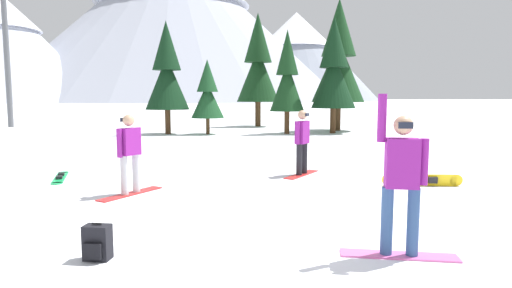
# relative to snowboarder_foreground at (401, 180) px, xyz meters

# --- Properties ---
(ground_plane) EXTENTS (800.00, 800.00, 0.00)m
(ground_plane) POSITION_rel_snowboarder_foreground_xyz_m (-1.84, 1.41, -0.99)
(ground_plane) COLOR white
(snowboarder_foreground) EXTENTS (1.49, 0.67, 2.07)m
(snowboarder_foreground) POSITION_rel_snowboarder_foreground_xyz_m (0.00, 0.00, 0.00)
(snowboarder_foreground) COLOR pink
(snowboarder_foreground) RESTS_ON ground_plane
(snowboarder_midground) EXTENTS (1.21, 1.41, 1.67)m
(snowboarder_midground) POSITION_rel_snowboarder_foreground_xyz_m (-3.94, 4.10, -0.11)
(snowboarder_midground) COLOR red
(snowboarder_midground) RESTS_ON ground_plane
(snowboarder_background) EXTENTS (1.17, 1.34, 1.69)m
(snowboarder_background) POSITION_rel_snowboarder_foreground_xyz_m (0.15, 5.84, -0.09)
(snowboarder_background) COLOR red
(snowboarder_background) RESTS_ON ground_plane
(loose_snowboard_far_spare) EXTENTS (0.60, 1.83, 0.09)m
(loose_snowboard_far_spare) POSITION_rel_snowboarder_foreground_xyz_m (-5.99, 6.22, -0.96)
(loose_snowboard_far_spare) COLOR #19B259
(loose_snowboard_far_spare) RESTS_ON ground_plane
(loose_snowboard_near_right) EXTENTS (1.79, 0.44, 0.28)m
(loose_snowboard_near_right) POSITION_rel_snowboarder_foreground_xyz_m (2.54, 4.08, -0.85)
(loose_snowboard_near_right) COLOR yellow
(loose_snowboard_near_right) RESTS_ON ground_plane
(backpack_black) EXTENTS (0.36, 0.32, 0.47)m
(backpack_black) POSITION_rel_snowboarder_foreground_xyz_m (-3.79, 0.39, -0.77)
(backpack_black) COLOR black
(backpack_black) RESTS_ON ground_plane
(pine_tree_young) EXTENTS (1.91, 1.91, 5.72)m
(pine_tree_young) POSITION_rel_snowboarder_foreground_xyz_m (2.38, 18.50, 2.12)
(pine_tree_young) COLOR #472D19
(pine_tree_young) RESTS_ON ground_plane
(pine_tree_slender) EXTENTS (2.48, 2.48, 6.45)m
(pine_tree_slender) POSITION_rel_snowboarder_foreground_xyz_m (5.04, 18.53, 2.53)
(pine_tree_slender) COLOR #472D19
(pine_tree_slender) RESTS_ON ground_plane
(pine_tree_leaning) EXTENTS (3.17, 3.17, 7.89)m
(pine_tree_leaning) POSITION_rel_snowboarder_foreground_xyz_m (5.90, 20.35, 3.31)
(pine_tree_leaning) COLOR #472D19
(pine_tree_leaning) RESTS_ON ground_plane
(pine_tree_tall) EXTENTS (2.95, 2.95, 7.79)m
(pine_tree_tall) POSITION_rel_snowboarder_foreground_xyz_m (1.63, 24.81, 3.26)
(pine_tree_tall) COLOR #472D19
(pine_tree_tall) RESTS_ON ground_plane
(pine_tree_twin) EXTENTS (1.80, 1.80, 4.08)m
(pine_tree_twin) POSITION_rel_snowboarder_foreground_xyz_m (-2.00, 18.78, 1.24)
(pine_tree_twin) COLOR #472D19
(pine_tree_twin) RESTS_ON ground_plane
(pine_tree_broad) EXTENTS (2.39, 2.39, 6.16)m
(pine_tree_broad) POSITION_rel_snowboarder_foreground_xyz_m (-4.18, 19.20, 2.37)
(pine_tree_broad) COLOR #472D19
(pine_tree_broad) RESTS_ON ground_plane
(ski_lift_tower) EXTENTS (3.96, 0.36, 10.37)m
(ski_lift_tower) POSITION_rel_snowboarder_foreground_xyz_m (-15.21, 26.31, 5.04)
(ski_lift_tower) COLOR #595B60
(ski_lift_tower) RESTS_ON ground_plane
(peak_north_spur) EXTENTS (178.99, 178.99, 83.06)m
(peak_north_spur) POSITION_rel_snowboarder_foreground_xyz_m (-14.74, 232.38, 42.41)
(peak_north_spur) COLOR #9EA3B2
(peak_north_spur) RESTS_ON ground_plane
(peak_central_summit) EXTENTS (98.94, 98.94, 52.52)m
(peak_central_summit) POSITION_rel_snowboarder_foreground_xyz_m (56.43, 252.68, 26.45)
(peak_central_summit) COLOR #8C93A3
(peak_central_summit) RESTS_ON ground_plane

